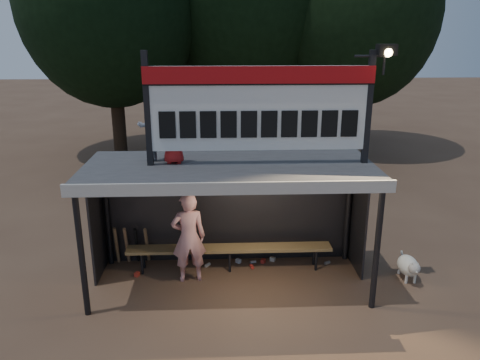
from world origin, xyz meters
The scene contains 12 objects.
ground centered at (0.00, 0.00, 0.00)m, with size 80.00×80.00×0.00m, color #513828.
player centered at (-0.76, 0.17, 0.87)m, with size 0.64×0.42×1.74m, color white.
child_a centered at (-1.30, 0.36, 2.92)m, with size 0.58×0.46×1.20m, color gray.
child_b centered at (-0.96, 0.11, 2.78)m, with size 0.45×0.29×0.92m, color #AF1B1A.
dugout_shelter centered at (0.00, 0.24, 1.85)m, with size 5.10×2.08×2.32m.
scoreboard_assembly centered at (0.56, -0.01, 3.32)m, with size 4.10×0.27×1.99m.
bench centered at (0.00, 0.55, 0.43)m, with size 4.00×0.35×0.48m.
tree_left centered at (-4.00, 10.00, 5.51)m, with size 6.46×6.46×9.27m.
tree_right centered at (5.00, 10.50, 5.19)m, with size 6.08×6.08×8.72m.
dog centered at (3.37, 0.00, 0.28)m, with size 0.36×0.81×0.49m.
bats centered at (-1.95, 0.82, 0.43)m, with size 0.68×0.35×0.84m.
litter centered at (0.29, 0.67, 0.04)m, with size 3.89×0.63×0.08m.
Camera 1 is at (-0.15, -7.76, 4.50)m, focal length 35.00 mm.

